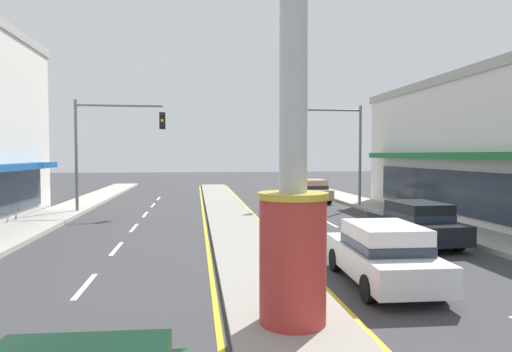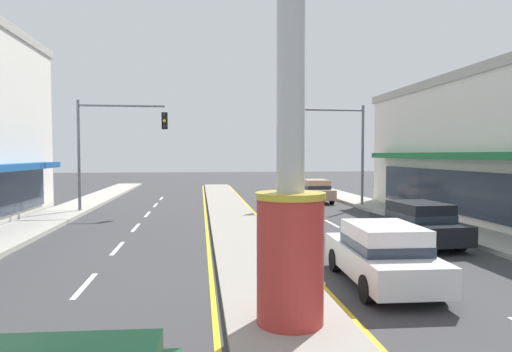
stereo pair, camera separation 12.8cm
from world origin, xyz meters
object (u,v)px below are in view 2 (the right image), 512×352
object	(u,v)px
traffic_light_right_side	(335,138)
sedan_kerb_right	(418,223)
sedan_far_right_lane	(382,254)
sedan_near_left_lane	(315,190)
district_sign	(291,91)
traffic_light_left_side	(112,136)

from	to	relation	value
traffic_light_right_side	sedan_kerb_right	world-z (taller)	traffic_light_right_side
sedan_far_right_lane	sedan_near_left_lane	distance (m)	19.41
district_sign	traffic_light_right_side	xyz separation A→B (m)	(6.41, 18.08, -0.13)
traffic_light_right_side	district_sign	bearing A→B (deg)	-109.52
sedan_kerb_right	sedan_near_left_lane	bearing A→B (deg)	90.01
traffic_light_right_side	sedan_near_left_lane	distance (m)	4.95
sedan_kerb_right	traffic_light_right_side	bearing A→B (deg)	88.52
district_sign	traffic_light_left_side	distance (m)	18.43
sedan_near_left_lane	sedan_kerb_right	xyz separation A→B (m)	(0.00, -14.47, 0.00)
district_sign	sedan_kerb_right	size ratio (longest dim) A/B	1.93
sedan_far_right_lane	sedan_near_left_lane	bearing A→B (deg)	80.20
traffic_light_right_side	sedan_kerb_right	bearing A→B (deg)	-91.48
district_sign	traffic_light_right_side	size ratio (longest dim) A/B	1.36
traffic_light_right_side	sedan_far_right_lane	world-z (taller)	traffic_light_right_side
sedan_far_right_lane	sedan_kerb_right	world-z (taller)	same
sedan_near_left_lane	sedan_far_right_lane	bearing A→B (deg)	-99.80
sedan_far_right_lane	sedan_near_left_lane	world-z (taller)	same
sedan_far_right_lane	sedan_near_left_lane	size ratio (longest dim) A/B	1.01
district_sign	traffic_light_left_side	size ratio (longest dim) A/B	1.36
sedan_near_left_lane	sedan_kerb_right	distance (m)	14.47
district_sign	traffic_light_left_side	xyz separation A→B (m)	(-6.41, 17.28, -0.13)
district_sign	sedan_kerb_right	xyz separation A→B (m)	(6.13, 7.13, -3.59)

